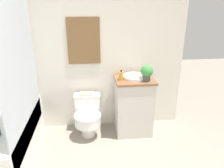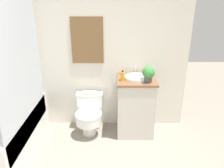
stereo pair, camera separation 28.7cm
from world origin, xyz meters
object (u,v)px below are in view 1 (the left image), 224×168
object	(u,v)px
soap_bottle	(121,76)
book_on_tank	(87,94)
sink	(134,77)
potted_plant	(147,72)
toilet	(88,115)

from	to	relation	value
soap_bottle	book_on_tank	xyz separation A→B (m)	(-0.49, 0.17, -0.32)
sink	soap_bottle	world-z (taller)	soap_bottle
sink	soap_bottle	distance (m)	0.21
soap_bottle	book_on_tank	world-z (taller)	soap_bottle
sink	potted_plant	size ratio (longest dim) A/B	1.65
sink	potted_plant	world-z (taller)	potted_plant
toilet	soap_bottle	xyz separation A→B (m)	(0.49, -0.04, 0.62)
toilet	book_on_tank	size ratio (longest dim) A/B	2.96
soap_bottle	potted_plant	bearing A→B (deg)	-9.70
potted_plant	book_on_tank	xyz separation A→B (m)	(-0.83, 0.23, -0.38)
sink	book_on_tank	distance (m)	0.75
soap_bottle	toilet	bearing A→B (deg)	175.78
toilet	soap_bottle	world-z (taller)	soap_bottle
sink	book_on_tank	xyz separation A→B (m)	(-0.69, 0.10, -0.28)
potted_plant	book_on_tank	distance (m)	0.94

